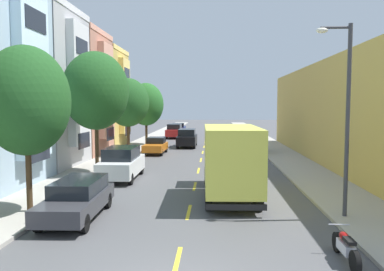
# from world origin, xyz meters

# --- Properties ---
(ground_plane) EXTENTS (160.00, 160.00, 0.00)m
(ground_plane) POSITION_xyz_m (0.00, 30.00, 0.00)
(ground_plane) COLOR #4C4C4F
(sidewalk_left) EXTENTS (3.20, 120.00, 0.14)m
(sidewalk_left) POSITION_xyz_m (-7.10, 28.00, 0.07)
(sidewalk_left) COLOR #A39E93
(sidewalk_left) RESTS_ON ground_plane
(sidewalk_right) EXTENTS (3.20, 120.00, 0.14)m
(sidewalk_right) POSITION_xyz_m (7.10, 28.00, 0.07)
(sidewalk_right) COLOR #A39E93
(sidewalk_right) RESTS_ON ground_plane
(lane_centerline_dashes) EXTENTS (0.14, 47.20, 0.01)m
(lane_centerline_dashes) POSITION_xyz_m (0.00, 24.50, 0.00)
(lane_centerline_dashes) COLOR yellow
(lane_centerline_dashes) RESTS_ON ground_plane
(townhouse_third_dove_grey) EXTENTS (11.18, 6.59, 11.28)m
(townhouse_third_dove_grey) POSITION_xyz_m (-13.88, 17.77, 5.44)
(townhouse_third_dove_grey) COLOR #A8A8AD
(townhouse_third_dove_grey) RESTS_ON ground_plane
(townhouse_fourth_terracotta) EXTENTS (12.38, 6.59, 10.95)m
(townhouse_fourth_terracotta) POSITION_xyz_m (-14.48, 24.56, 5.28)
(townhouse_fourth_terracotta) COLOR #B27560
(townhouse_fourth_terracotta) RESTS_ON ground_plane
(townhouse_fifth_mustard) EXTENTS (11.73, 6.59, 10.43)m
(townhouse_fifth_mustard) POSITION_xyz_m (-14.16, 31.36, 5.01)
(townhouse_fifth_mustard) COLOR tan
(townhouse_fifth_mustard) RESTS_ON ground_plane
(street_tree_nearest) EXTENTS (3.42, 3.42, 6.64)m
(street_tree_nearest) POSITION_xyz_m (-6.40, 6.28, 4.59)
(street_tree_nearest) COLOR #47331E
(street_tree_nearest) RESTS_ON sidewalk_left
(street_tree_second) EXTENTS (4.14, 4.14, 7.65)m
(street_tree_second) POSITION_xyz_m (-6.40, 15.14, 5.32)
(street_tree_second) COLOR #47331E
(street_tree_second) RESTS_ON sidewalk_left
(street_tree_third) EXTENTS (3.67, 3.67, 6.63)m
(street_tree_third) POSITION_xyz_m (-6.40, 23.99, 4.67)
(street_tree_third) COLOR #47331E
(street_tree_third) RESTS_ON sidewalk_left
(street_tree_farthest) EXTENTS (3.83, 3.83, 6.75)m
(street_tree_farthest) POSITION_xyz_m (-6.40, 32.84, 4.54)
(street_tree_farthest) COLOR #47331E
(street_tree_farthest) RESTS_ON sidewalk_left
(street_lamp) EXTENTS (1.35, 0.28, 7.32)m
(street_lamp) POSITION_xyz_m (5.96, 6.34, 4.35)
(street_lamp) COLOR #38383D
(street_lamp) RESTS_ON sidewalk_right
(delivery_box_truck) EXTENTS (2.61, 7.42, 3.44)m
(delivery_box_truck) POSITION_xyz_m (1.81, 9.66, 1.93)
(delivery_box_truck) COLOR #D8D84C
(delivery_box_truck) RESTS_ON ground_plane
(parked_pickup_navy) EXTENTS (2.14, 5.35, 1.73)m
(parked_pickup_navy) POSITION_xyz_m (-4.44, 50.25, 0.83)
(parked_pickup_navy) COLOR navy
(parked_pickup_navy) RESTS_ON ground_plane
(parked_wagon_charcoal) EXTENTS (1.95, 4.75, 1.50)m
(parked_wagon_charcoal) POSITION_xyz_m (-4.29, 5.93, 0.80)
(parked_wagon_charcoal) COLOR #333338
(parked_wagon_charcoal) RESTS_ON ground_plane
(parked_pickup_champagne) EXTENTS (2.12, 5.34, 1.73)m
(parked_pickup_champagne) POSITION_xyz_m (4.38, 39.29, 0.83)
(parked_pickup_champagne) COLOR tan
(parked_pickup_champagne) RESTS_ON ground_plane
(parked_hatchback_orange) EXTENTS (1.83, 4.04, 1.50)m
(parked_hatchback_orange) POSITION_xyz_m (-4.26, 25.66, 0.76)
(parked_hatchback_orange) COLOR orange
(parked_hatchback_orange) RESTS_ON ground_plane
(parked_suv_red) EXTENTS (2.02, 4.83, 1.93)m
(parked_suv_red) POSITION_xyz_m (-4.28, 42.48, 0.99)
(parked_suv_red) COLOR #AD1E1E
(parked_suv_red) RESTS_ON ground_plane
(parked_suv_teal) EXTENTS (2.03, 4.83, 1.93)m
(parked_suv_teal) POSITION_xyz_m (4.41, 26.88, 0.99)
(parked_suv_teal) COLOR #195B60
(parked_suv_teal) RESTS_ON ground_plane
(parked_suv_white) EXTENTS (2.00, 4.82, 1.93)m
(parked_suv_white) POSITION_xyz_m (-4.47, 13.78, 0.99)
(parked_suv_white) COLOR silver
(parked_suv_white) RESTS_ON ground_plane
(moving_black_sedan) EXTENTS (1.95, 4.80, 1.93)m
(moving_black_sedan) POSITION_xyz_m (-1.80, 31.54, 0.99)
(moving_black_sedan) COLOR black
(moving_black_sedan) RESTS_ON ground_plane
(parked_motorcycle) EXTENTS (0.62, 2.05, 0.90)m
(parked_motorcycle) POSITION_xyz_m (4.75, 2.29, 0.41)
(parked_motorcycle) COLOR black
(parked_motorcycle) RESTS_ON ground_plane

